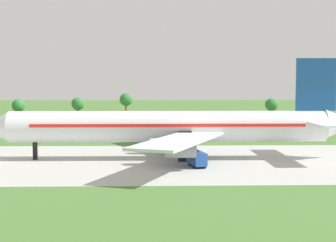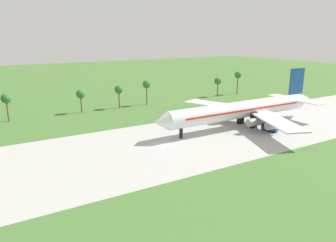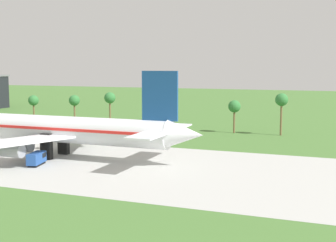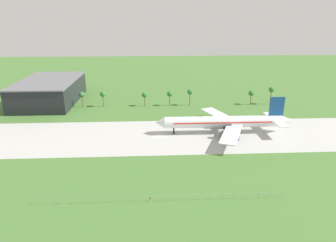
% 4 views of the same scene
% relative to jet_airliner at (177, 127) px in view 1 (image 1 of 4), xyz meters
% --- Properties ---
extents(jet_airliner, '(69.53, 54.44, 18.52)m').
position_rel_jet_airliner_xyz_m(jet_airliner, '(0.00, 0.00, 0.00)').
color(jet_airliner, white).
rests_on(jet_airliner, ground_plane).
extents(baggage_tug, '(3.17, 5.61, 2.53)m').
position_rel_jet_airliner_xyz_m(baggage_tug, '(2.88, -8.60, -4.60)').
color(baggage_tug, black).
rests_on(baggage_tug, ground_plane).
extents(palm_tree_row, '(127.75, 3.60, 11.88)m').
position_rel_jet_airliner_xyz_m(palm_tree_row, '(-22.52, 49.17, 2.31)').
color(palm_tree_row, brown).
rests_on(palm_tree_row, ground_plane).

